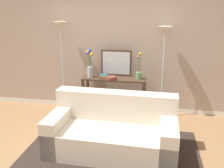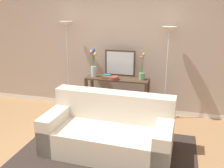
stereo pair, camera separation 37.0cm
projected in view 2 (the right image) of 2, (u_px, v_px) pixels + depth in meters
ground_plane at (88, 158)px, 3.71m from camera, size 16.00×16.00×0.02m
back_wall at (120, 40)px, 5.10m from camera, size 12.00×0.15×3.01m
area_rug at (106, 155)px, 3.74m from camera, size 2.67×1.90×0.01m
couch at (109, 132)px, 3.80m from camera, size 1.94×0.96×0.88m
console_table at (117, 90)px, 4.97m from camera, size 1.25×0.39×0.81m
floor_lamp_left at (67, 41)px, 5.09m from camera, size 0.28×0.28×1.88m
floor_lamp_right at (168, 48)px, 4.59m from camera, size 0.28×0.28×1.82m
wall_mirror at (120, 63)px, 4.96m from camera, size 0.62×0.02×0.53m
vase_tall_flowers at (93, 64)px, 4.92m from camera, size 0.15×0.13×0.56m
vase_short_flowers at (142, 73)px, 4.74m from camera, size 0.12×0.12×0.52m
fruit_bowl at (114, 78)px, 4.77m from camera, size 0.20×0.20×0.06m
book_stack at (107, 77)px, 4.83m from camera, size 0.20×0.14×0.08m
book_row_under_console at (102, 111)px, 5.20m from camera, size 0.35×0.18×0.12m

